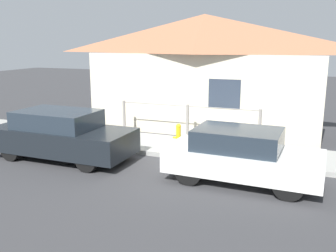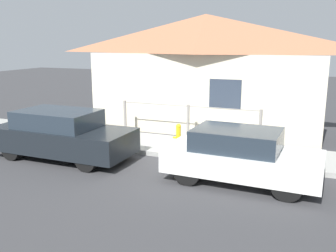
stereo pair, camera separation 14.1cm
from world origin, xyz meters
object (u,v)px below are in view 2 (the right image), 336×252
at_px(car_right, 240,156).
at_px(potted_plant_near_hydrant, 196,136).
at_px(car_left, 62,134).
at_px(fire_hydrant, 178,137).

xyz_separation_m(car_right, potted_plant_near_hydrant, (-1.92, 2.49, -0.28)).
height_order(car_left, fire_hydrant, car_left).
distance_m(fire_hydrant, potted_plant_near_hydrant, 1.01).
xyz_separation_m(car_left, car_right, (5.22, 0.00, -0.04)).
xyz_separation_m(fire_hydrant, potted_plant_near_hydrant, (0.24, 0.97, -0.18)).
distance_m(car_left, potted_plant_near_hydrant, 4.15).
bearing_deg(car_left, potted_plant_near_hydrant, 37.73).
bearing_deg(car_left, car_right, 0.71).
bearing_deg(car_right, car_left, -177.85).
xyz_separation_m(car_left, fire_hydrant, (3.06, 1.52, -0.14)).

